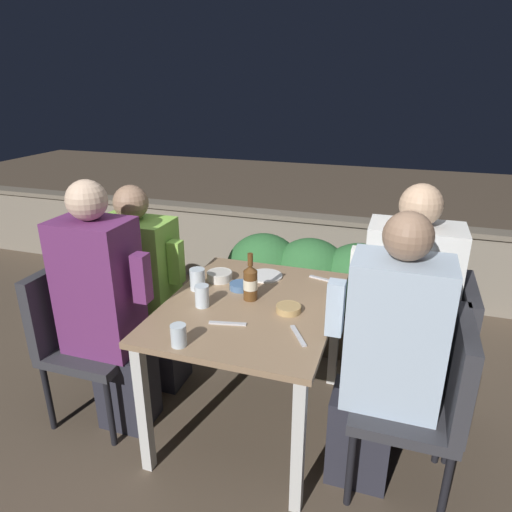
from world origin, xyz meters
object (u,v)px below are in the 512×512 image
(chair_right_near, at_px, (430,393))
(person_white_polo, at_px, (400,316))
(beer_bottle, at_px, (250,282))
(chair_left_far, at_px, (117,298))
(person_blue_shirt, at_px, (385,358))
(person_purple_stripe, at_px, (107,309))
(person_green_blouse, at_px, (145,289))
(potted_plant, at_px, (126,265))
(chair_left_near, at_px, (78,329))
(chair_right_far, at_px, (438,348))

(chair_right_near, distance_m, person_white_polo, 0.43)
(beer_bottle, bearing_deg, chair_left_far, 171.85)
(person_blue_shirt, xyz_separation_m, person_white_polo, (0.05, 0.38, 0.01))
(person_purple_stripe, bearing_deg, person_green_blouse, 92.16)
(person_purple_stripe, distance_m, potted_plant, 1.25)
(person_green_blouse, distance_m, beer_bottle, 0.73)
(chair_right_near, height_order, beer_bottle, beer_bottle)
(person_green_blouse, relative_size, person_white_polo, 0.92)
(person_green_blouse, relative_size, potted_plant, 1.84)
(chair_left_near, distance_m, chair_left_far, 0.37)
(person_purple_stripe, relative_size, chair_right_near, 1.54)
(person_purple_stripe, xyz_separation_m, beer_bottle, (0.68, 0.24, 0.14))
(person_purple_stripe, xyz_separation_m, person_white_polo, (1.39, 0.40, -0.01))
(chair_right_near, relative_size, potted_plant, 1.30)
(person_blue_shirt, bearing_deg, person_white_polo, 83.06)
(person_blue_shirt, distance_m, person_white_polo, 0.38)
(person_green_blouse, distance_m, person_blue_shirt, 1.41)
(beer_bottle, height_order, potted_plant, beer_bottle)
(person_white_polo, xyz_separation_m, potted_plant, (-2.00, 0.66, -0.25))
(chair_left_far, bearing_deg, chair_right_near, -11.33)
(chair_left_far, relative_size, potted_plant, 1.30)
(chair_left_near, distance_m, chair_right_near, 1.74)
(person_green_blouse, bearing_deg, chair_left_far, 180.00)
(beer_bottle, bearing_deg, chair_right_far, 9.64)
(chair_left_near, relative_size, person_green_blouse, 0.71)
(person_white_polo, bearing_deg, person_green_blouse, -178.87)
(chair_right_far, bearing_deg, person_purple_stripe, -165.88)
(person_blue_shirt, bearing_deg, person_purple_stripe, -179.14)
(person_blue_shirt, xyz_separation_m, beer_bottle, (-0.67, 0.22, 0.16))
(chair_right_near, bearing_deg, person_white_polo, 111.46)
(chair_left_far, bearing_deg, chair_left_near, -87.34)
(person_green_blouse, distance_m, chair_right_near, 1.60)
(chair_left_near, height_order, person_blue_shirt, person_blue_shirt)
(person_green_blouse, height_order, chair_right_far, person_green_blouse)
(chair_left_near, height_order, chair_right_far, same)
(person_purple_stripe, distance_m, chair_left_far, 0.45)
(person_blue_shirt, distance_m, beer_bottle, 0.72)
(chair_right_far, relative_size, beer_bottle, 3.50)
(chair_left_near, xyz_separation_m, chair_left_far, (-0.02, 0.37, 0.00))
(chair_left_near, xyz_separation_m, person_green_blouse, (0.18, 0.37, 0.09))
(chair_left_far, xyz_separation_m, person_white_polo, (1.60, 0.03, 0.14))
(chair_left_near, distance_m, person_purple_stripe, 0.25)
(person_green_blouse, bearing_deg, chair_right_far, 0.99)
(chair_left_far, height_order, chair_right_far, same)
(person_blue_shirt, height_order, chair_right_far, person_blue_shirt)
(person_white_polo, relative_size, beer_bottle, 5.37)
(chair_right_far, bearing_deg, beer_bottle, -170.36)
(person_purple_stripe, bearing_deg, beer_bottle, 19.88)
(chair_left_far, relative_size, person_green_blouse, 0.71)
(beer_bottle, bearing_deg, person_blue_shirt, -18.48)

